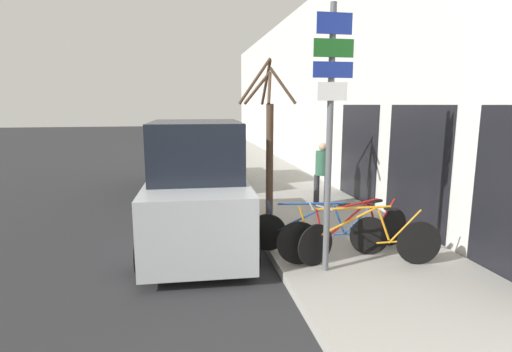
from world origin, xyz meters
The scene contains 11 objects.
ground_plane centered at (0.00, 11.20, 0.00)m, with size 80.00×80.00×0.00m, color #28282B.
sidewalk_curb centered at (2.60, 14.00, 0.07)m, with size 3.20×32.00×0.15m.
building_facade centered at (4.35, 13.90, 3.23)m, with size 0.23×32.00×6.50m.
signpost centered at (1.68, 4.08, 2.44)m, with size 0.60×0.11×3.98m.
bicycle_0 centered at (2.28, 4.22, 0.57)m, with size 2.62×0.63×0.99m.
bicycle_1 centered at (2.44, 4.62, 0.56)m, with size 2.37×0.93×0.95m.
bicycle_2 centered at (1.81, 4.84, 0.55)m, with size 2.34×0.78×0.92m.
parked_car_0 centered at (-0.21, 6.10, 1.07)m, with size 2.14×4.34×2.41m.
parked_car_1 centered at (-0.04, 11.57, 1.01)m, with size 2.18×4.52×2.21m.
pedestrian_near centered at (3.06, 8.10, 1.08)m, with size 0.42×0.36×1.61m.
street_tree centered at (1.36, 6.85, 1.84)m, with size 1.23×1.45×3.53m.
Camera 1 is at (-0.48, -1.53, 2.72)m, focal length 28.00 mm.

